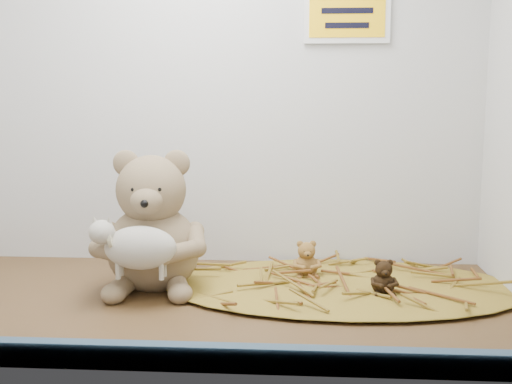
# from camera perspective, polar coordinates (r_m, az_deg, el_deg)

# --- Properties ---
(alcove_shell) EXTENTS (1.20, 0.60, 0.90)m
(alcove_shell) POSITION_cam_1_polar(r_m,az_deg,el_deg) (1.23, -5.74, 12.14)
(alcove_shell) COLOR #482C19
(alcove_shell) RESTS_ON ground
(front_rail) EXTENTS (1.19, 0.02, 0.04)m
(front_rail) POSITION_cam_1_polar(r_m,az_deg,el_deg) (0.92, -9.32, -14.16)
(front_rail) COLOR #344D64
(front_rail) RESTS_ON shelf_floor
(straw_bed) EXTENTS (0.70, 0.41, 0.01)m
(straw_bed) POSITION_cam_1_polar(r_m,az_deg,el_deg) (1.27, 7.72, -8.27)
(straw_bed) COLOR brown
(straw_bed) RESTS_ON shelf_floor
(main_teddy) EXTENTS (0.24, 0.25, 0.27)m
(main_teddy) POSITION_cam_1_polar(r_m,az_deg,el_deg) (1.25, -9.20, -2.47)
(main_teddy) COLOR #8E7157
(main_teddy) RESTS_ON shelf_floor
(toy_lamb) EXTENTS (0.17, 0.10, 0.11)m
(toy_lamb) POSITION_cam_1_polar(r_m,az_deg,el_deg) (1.17, -10.23, -4.91)
(toy_lamb) COLOR #B1AF9F
(toy_lamb) RESTS_ON main_teddy
(mini_teddy_tan) EXTENTS (0.06, 0.07, 0.07)m
(mini_teddy_tan) POSITION_cam_1_polar(r_m,az_deg,el_deg) (1.31, 4.50, -5.76)
(mini_teddy_tan) COLOR #9A6332
(mini_teddy_tan) RESTS_ON straw_bed
(mini_teddy_brown) EXTENTS (0.06, 0.06, 0.06)m
(mini_teddy_brown) POSITION_cam_1_polar(r_m,az_deg,el_deg) (1.21, 11.27, -7.24)
(mini_teddy_brown) COLOR black
(mini_teddy_brown) RESTS_ON straw_bed
(wall_sign) EXTENTS (0.16, 0.01, 0.11)m
(wall_sign) POSITION_cam_1_polar(r_m,az_deg,el_deg) (1.42, 8.10, 15.64)
(wall_sign) COLOR yellow
(wall_sign) RESTS_ON back_wall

